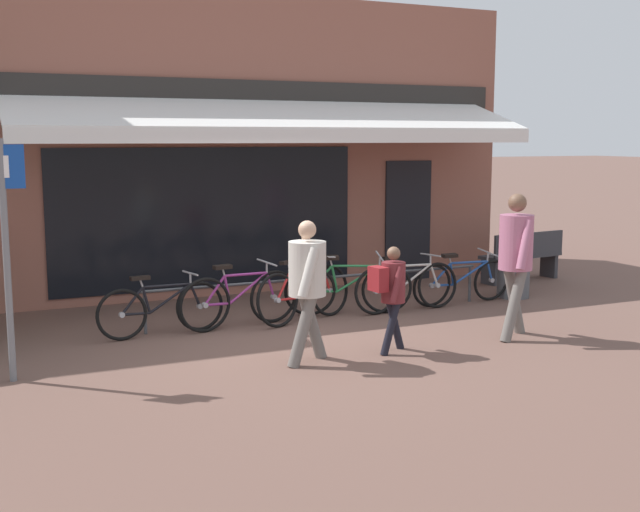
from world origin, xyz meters
TOP-DOWN VIEW (x-y plane):
  - ground_plane at (0.00, 0.00)m, footprint 160.00×160.00m
  - shop_front at (0.87, 4.68)m, footprint 8.85×4.55m
  - bike_rack_rail at (0.93, 1.14)m, footprint 5.09×0.04m
  - bicycle_black at (-1.39, 0.97)m, footprint 1.68×0.52m
  - bicycle_purple at (-0.34, 0.96)m, footprint 1.74×0.52m
  - bicycle_red at (0.58, 0.97)m, footprint 1.65×0.79m
  - bicycle_green at (1.30, 1.04)m, footprint 1.81×0.77m
  - bicycle_silver at (2.19, 0.94)m, footprint 1.73×0.52m
  - bicycle_blue at (3.21, 1.02)m, footprint 1.75×0.52m
  - pedestrian_adult at (-0.19, -0.92)m, footprint 0.57×0.70m
  - pedestrian_child at (0.86, -0.94)m, footprint 0.50×0.48m
  - pedestrian_second_adult at (2.63, -0.95)m, footprint 0.61×0.74m
  - litter_bin at (4.26, 1.15)m, footprint 0.52×0.52m
  - parking_sign at (-3.25, -0.31)m, footprint 0.44×0.07m
  - park_bench at (5.30, 2.22)m, footprint 1.64×0.63m

SIDE VIEW (x-z plane):
  - ground_plane at x=0.00m, z-range 0.00..0.00m
  - bicycle_black at x=-1.39m, z-range -0.04..0.75m
  - bicycle_blue at x=3.21m, z-range -0.05..0.76m
  - bicycle_silver at x=2.19m, z-range -0.04..0.78m
  - bicycle_red at x=0.58m, z-range -0.05..0.83m
  - bicycle_purple at x=-0.34m, z-range -0.04..0.82m
  - bicycle_green at x=1.30m, z-range -0.06..0.84m
  - park_bench at x=5.30m, z-range 0.03..0.90m
  - bike_rack_rail at x=0.93m, z-range 0.21..0.78m
  - litter_bin at x=4.26m, z-range 0.00..1.08m
  - pedestrian_child at x=0.86m, z-range 0.15..1.41m
  - pedestrian_adult at x=-0.19m, z-range 0.16..1.78m
  - pedestrian_second_adult at x=2.63m, z-range 0.18..2.02m
  - parking_sign at x=-3.25m, z-range 0.28..2.76m
  - shop_front at x=0.87m, z-range 0.00..4.73m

